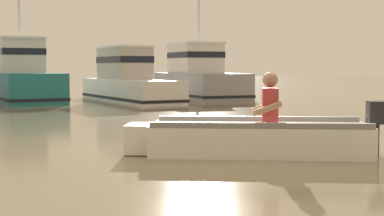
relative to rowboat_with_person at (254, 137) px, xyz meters
The scene contains 5 objects.
ground_plane 0.90m from the rowboat_with_person, 72.14° to the left, with size 120.00×120.00×0.00m, color #7A6B4C.
rowboat_with_person is the anchor object (origin of this frame).
moored_boat_teal 15.26m from the rowboat_with_person, 86.85° to the left, with size 2.46×6.21×3.96m.
moored_boat_white 13.88m from the rowboat_with_person, 71.92° to the left, with size 2.20×6.62×2.07m.
moored_boat_grey 15.53m from the rowboat_with_person, 60.39° to the left, with size 3.13×6.07×4.51m.
Camera 1 is at (-5.41, -7.36, 1.26)m, focal length 53.98 mm.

